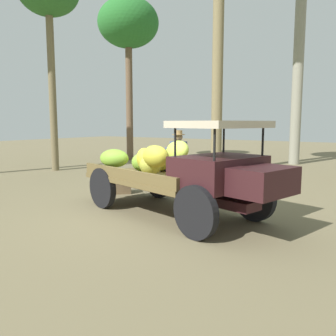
# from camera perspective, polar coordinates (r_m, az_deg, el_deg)

# --- Properties ---
(ground_plane) EXTENTS (60.00, 60.00, 0.00)m
(ground_plane) POSITION_cam_1_polar(r_m,az_deg,el_deg) (7.18, -0.15, -7.49)
(ground_plane) COLOR #73684A
(truck) EXTENTS (4.66, 2.70, 1.88)m
(truck) POSITION_cam_1_polar(r_m,az_deg,el_deg) (6.83, 2.52, -0.55)
(truck) COLOR #34171A
(truck) RESTS_ON ground
(farmer) EXTENTS (0.52, 0.48, 1.65)m
(farmer) POSITION_cam_1_polar(r_m,az_deg,el_deg) (9.13, 1.67, 1.71)
(farmer) COLOR #465177
(farmer) RESTS_ON ground
(wooden_crate) EXTENTS (0.64, 0.64, 0.37)m
(wooden_crate) POSITION_cam_1_polar(r_m,az_deg,el_deg) (9.32, -7.66, -2.94)
(wooden_crate) COLOR olive
(wooden_crate) RESTS_ON ground
(forest_tree_6) EXTENTS (2.92, 2.92, 7.76)m
(forest_tree_6) POSITION_cam_1_polar(r_m,az_deg,el_deg) (18.13, -6.50, 22.15)
(forest_tree_6) COLOR brown
(forest_tree_6) RESTS_ON ground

